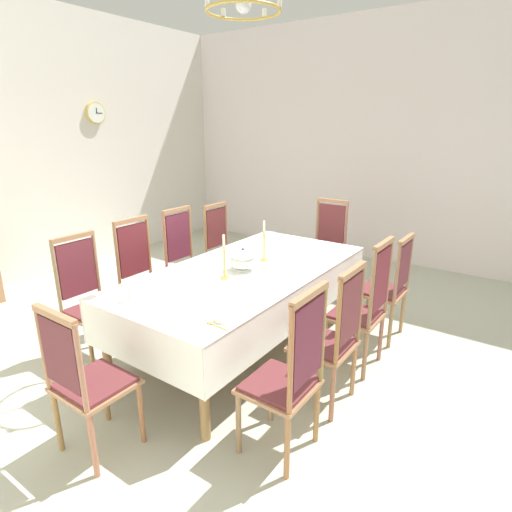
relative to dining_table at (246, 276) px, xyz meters
name	(u,v)px	position (x,y,z in m)	size (l,w,h in m)	color
ground	(245,347)	(0.00, 0.01, -0.73)	(6.78, 6.94, 0.04)	#B6B8A4
back_wall	(27,145)	(0.00, 3.52, 1.07)	(6.78, 0.08, 3.55)	silver
right_wall	(382,142)	(3.43, 0.01, 1.07)	(0.08, 6.94, 3.55)	silver
dining_table	(246,276)	(0.00, 0.00, 0.00)	(2.53, 1.23, 0.78)	olive
tablecloth	(246,278)	(0.00, 0.00, -0.02)	(2.55, 1.25, 0.38)	white
chair_south_a	(289,374)	(-0.95, -1.03, -0.13)	(0.44, 0.42, 1.16)	#906C4A
chair_north_a	(89,298)	(-0.95, 1.03, -0.14)	(0.44, 0.42, 1.13)	olive
chair_south_b	(332,336)	(-0.33, -1.02, -0.14)	(0.44, 0.42, 1.11)	#A26B53
chair_north_b	(143,277)	(-0.33, 1.03, -0.12)	(0.44, 0.42, 1.17)	#9C6352
chair_south_c	(364,305)	(0.29, -1.03, -0.13)	(0.44, 0.42, 1.16)	#977447
chair_north_c	(187,261)	(0.29, 1.03, -0.12)	(0.44, 0.42, 1.17)	#A3663F
chair_south_d	(388,285)	(0.94, -1.02, -0.16)	(0.44, 0.42, 1.05)	#956445
chair_north_d	(224,249)	(0.94, 1.02, -0.14)	(0.44, 0.42, 1.11)	#92674E
chair_head_west	(85,379)	(-1.67, 0.00, -0.16)	(0.42, 0.44, 1.05)	olive
chair_head_east	(326,247)	(1.68, 0.00, -0.13)	(0.42, 0.44, 1.16)	#966343
soup_tureen	(243,259)	(-0.04, 0.00, 0.17)	(0.26, 0.26, 0.21)	white
candlestick_west	(224,261)	(-0.30, 0.00, 0.23)	(0.07, 0.07, 0.39)	gold
candlestick_east	(264,244)	(0.30, 0.00, 0.23)	(0.07, 0.07, 0.39)	gold
bowl_near_left	(225,318)	(-0.91, -0.50, 0.09)	(0.15, 0.15, 0.03)	white
bowl_near_right	(270,234)	(1.11, 0.46, 0.09)	(0.17, 0.17, 0.03)	white
spoon_primary	(212,324)	(-1.01, -0.47, 0.08)	(0.03, 0.18, 0.01)	gold
spoon_secondary	(273,233)	(1.22, 0.49, 0.08)	(0.04, 0.18, 0.01)	gold
mounted_clock	(96,113)	(1.03, 3.45, 1.48)	(0.31, 0.06, 0.31)	#D1B251
chandelier	(243,9)	(0.00, 0.00, 2.16)	(0.59, 0.59, 0.66)	gold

